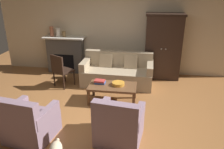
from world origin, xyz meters
TOP-DOWN VIEW (x-y plane):
  - ground_plane at (0.00, 0.00)m, footprint 9.60×9.60m
  - back_wall at (0.00, 2.55)m, footprint 7.20×0.10m
  - fireplace at (-1.55, 2.30)m, footprint 1.26×0.48m
  - armoire at (1.40, 2.22)m, footprint 1.06×0.57m
  - couch at (0.17, 1.55)m, footprint 1.94×0.90m
  - coffee_table at (0.19, 0.49)m, footprint 1.10×0.60m
  - fruit_bowl at (0.32, 0.53)m, footprint 0.29×0.29m
  - book_stack at (-0.12, 0.57)m, footprint 0.26×0.19m
  - mantel_vase_terracotta at (-1.93, 2.28)m, footprint 0.12×0.12m
  - mantel_vase_cream at (-1.73, 2.28)m, footprint 0.13×0.13m
  - mantel_vase_bronze at (-1.55, 2.28)m, footprint 0.11×0.11m
  - armchair_near_left at (-1.06, -1.07)m, footprint 0.87×0.87m
  - armchair_near_right at (0.50, -0.89)m, footprint 0.87×0.87m
  - side_chair_wooden at (-1.29, 1.14)m, footprint 0.60×0.60m

SIDE VIEW (x-z plane):
  - ground_plane at x=0.00m, z-range 0.00..0.00m
  - armchair_near_left at x=-1.06m, z-range -0.12..0.76m
  - armchair_near_right at x=0.50m, z-range -0.12..0.76m
  - couch at x=0.17m, z-range -0.11..0.75m
  - coffee_table at x=0.19m, z-range 0.16..0.58m
  - fruit_bowl at x=0.32m, z-range 0.42..0.49m
  - book_stack at x=-0.12m, z-range 0.42..0.50m
  - side_chair_wooden at x=-1.29m, z-range 0.06..0.96m
  - fireplace at x=-1.55m, z-range 0.01..1.13m
  - armoire at x=1.40m, z-range 0.00..1.87m
  - mantel_vase_bronze at x=-1.55m, z-range 1.12..1.29m
  - mantel_vase_cream at x=-1.73m, z-range 1.12..1.38m
  - mantel_vase_terracotta at x=-1.93m, z-range 1.12..1.42m
  - back_wall at x=0.00m, z-range 0.00..2.80m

